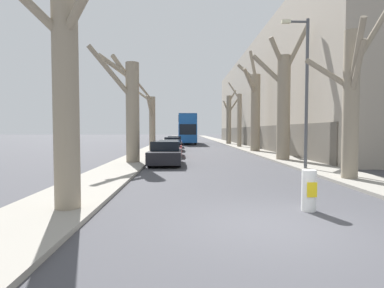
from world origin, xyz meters
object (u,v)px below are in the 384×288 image
(street_tree_right_0, at_px, (352,97))
(street_tree_right_1, at_px, (283,102))
(street_tree_right_4, at_px, (229,118))
(double_decker_bus, at_px, (187,128))
(parked_car_1, at_px, (170,148))
(street_tree_left_0, at_px, (63,54))
(traffic_bollard, at_px, (309,190))
(street_tree_left_2, at_px, (151,120))
(parked_car_3, at_px, (175,142))
(street_tree_left_1, at_px, (130,107))
(lamp_post, at_px, (305,86))
(street_tree_right_3, at_px, (239,118))
(parked_car_0, at_px, (166,153))
(parked_car_2, at_px, (173,144))
(street_tree_right_2, at_px, (255,108))

(street_tree_right_0, distance_m, street_tree_right_1, 7.97)
(street_tree_right_4, bearing_deg, double_decker_bus, 155.91)
(street_tree_right_1, bearing_deg, parked_car_1, 153.10)
(street_tree_left_0, relative_size, traffic_bollard, 8.40)
(street_tree_left_2, xyz_separation_m, parked_car_3, (2.09, 6.56, -2.42))
(street_tree_left_0, xyz_separation_m, parked_car_3, (1.77, 28.66, -3.19))
(street_tree_left_1, distance_m, lamp_post, 9.91)
(street_tree_left_1, bearing_deg, parked_car_3, 83.07)
(street_tree_right_1, bearing_deg, double_decker_bus, 102.58)
(street_tree_right_3, distance_m, parked_car_3, 8.28)
(street_tree_left_1, xyz_separation_m, parked_car_0, (2.15, -0.44, -2.76))
(double_decker_bus, distance_m, parked_car_2, 16.75)
(street_tree_right_4, distance_m, parked_car_1, 21.99)
(street_tree_right_1, relative_size, parked_car_1, 1.97)
(street_tree_left_2, relative_size, parked_car_0, 1.73)
(double_decker_bus, height_order, parked_car_1, double_decker_bus)
(street_tree_left_0, bearing_deg, parked_car_1, 83.80)
(street_tree_left_1, xyz_separation_m, street_tree_right_2, (9.94, 9.95, 0.78))
(double_decker_bus, relative_size, parked_car_2, 2.85)
(parked_car_1, bearing_deg, street_tree_left_0, -96.20)
(traffic_bollard, bearing_deg, parked_car_3, 98.45)
(street_tree_right_1, relative_size, street_tree_right_4, 1.08)
(double_decker_bus, bearing_deg, parked_car_2, -95.70)
(street_tree_right_2, bearing_deg, parked_car_0, -126.86)
(street_tree_left_1, height_order, street_tree_right_0, street_tree_right_0)
(street_tree_left_2, xyz_separation_m, street_tree_right_4, (9.84, 14.55, 0.79))
(lamp_post, distance_m, traffic_bollard, 8.97)
(street_tree_left_0, distance_m, double_decker_bus, 39.55)
(parked_car_1, bearing_deg, parked_car_2, 90.00)
(street_tree_right_4, xyz_separation_m, lamp_post, (-0.57, -28.91, 0.40))
(double_decker_bus, xyz_separation_m, parked_car_0, (-1.65, -28.84, -1.85))
(street_tree_left_2, height_order, lamp_post, lamp_post)
(double_decker_bus, relative_size, traffic_bollard, 11.03)
(parked_car_0, distance_m, parked_car_2, 12.27)
(parked_car_3, xyz_separation_m, lamp_post, (7.18, -20.91, 3.61))
(parked_car_0, xyz_separation_m, lamp_post, (7.18, -2.80, 3.59))
(parked_car_2, bearing_deg, parked_car_0, -90.00)
(street_tree_right_3, distance_m, parked_car_2, 10.16)
(parked_car_0, xyz_separation_m, parked_car_2, (0.00, 12.27, -0.01))
(street_tree_left_1, xyz_separation_m, street_tree_left_2, (0.06, 11.12, -0.36))
(street_tree_right_4, bearing_deg, street_tree_right_1, -90.21)
(street_tree_right_0, height_order, parked_car_2, street_tree_right_0)
(street_tree_left_1, height_order, parked_car_1, street_tree_left_1)
(street_tree_right_1, distance_m, parked_car_0, 8.53)
(street_tree_left_1, xyz_separation_m, street_tree_right_1, (9.81, 1.47, 0.46))
(double_decker_bus, distance_m, parked_car_3, 11.01)
(street_tree_left_2, distance_m, street_tree_right_0, 20.18)
(street_tree_right_1, distance_m, traffic_bollard, 13.21)
(street_tree_right_2, relative_size, parked_car_3, 2.43)
(street_tree_left_2, bearing_deg, lamp_post, -57.14)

